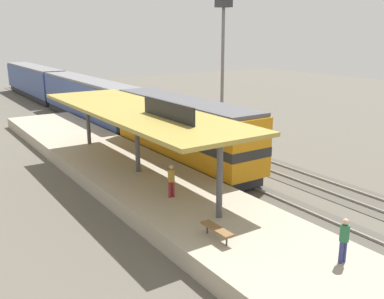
% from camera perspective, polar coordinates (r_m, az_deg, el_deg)
% --- Properties ---
extents(ground_plane, '(120.00, 120.00, 0.00)m').
position_cam_1_polar(ground_plane, '(29.89, 4.31, -2.33)').
color(ground_plane, '#5B564C').
extents(track_near, '(3.20, 110.00, 0.16)m').
position_cam_1_polar(track_near, '(28.74, 1.16, -2.94)').
color(track_near, '#4E4941').
rests_on(track_near, ground).
extents(track_far, '(3.20, 110.00, 0.16)m').
position_cam_1_polar(track_far, '(31.49, 8.04, -1.46)').
color(track_far, '#4E4941').
rests_on(track_far, ground).
extents(platform, '(6.00, 44.00, 0.90)m').
position_cam_1_polar(platform, '(26.37, -7.07, -3.80)').
color(platform, '#A89E89').
rests_on(platform, ground).
extents(station_canopy, '(5.20, 18.00, 4.70)m').
position_cam_1_polar(station_canopy, '(25.26, -7.27, 4.94)').
color(station_canopy, '#47474C').
rests_on(station_canopy, platform).
extents(platform_bench, '(0.44, 1.70, 0.50)m').
position_cam_1_polar(platform_bench, '(17.69, 3.28, -10.44)').
color(platform_bench, '#333338').
rests_on(platform_bench, platform).
extents(locomotive, '(2.93, 14.43, 4.44)m').
position_cam_1_polar(locomotive, '(29.85, -1.23, 2.49)').
color(locomotive, '#28282D').
rests_on(locomotive, track_near).
extents(passenger_carriage_front, '(2.90, 20.00, 4.24)m').
position_cam_1_polar(passenger_carriage_front, '(45.82, -13.56, 6.44)').
color(passenger_carriage_front, '#28282D').
rests_on(passenger_carriage_front, track_near).
extents(passenger_carriage_rear, '(2.90, 20.00, 4.24)m').
position_cam_1_polar(passenger_carriage_rear, '(65.58, -20.08, 8.49)').
color(passenger_carriage_rear, '#28282D').
rests_on(passenger_carriage_rear, track_near).
extents(light_mast, '(1.10, 1.10, 11.70)m').
position_cam_1_polar(light_mast, '(38.29, 4.11, 14.31)').
color(light_mast, slate).
rests_on(light_mast, ground).
extents(person_waiting, '(0.34, 0.34, 1.71)m').
position_cam_1_polar(person_waiting, '(16.74, 19.42, -10.97)').
color(person_waiting, navy).
rests_on(person_waiting, platform).
extents(person_walking, '(0.34, 0.34, 1.71)m').
position_cam_1_polar(person_walking, '(21.78, -2.75, -3.93)').
color(person_walking, maroon).
rests_on(person_walking, platform).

